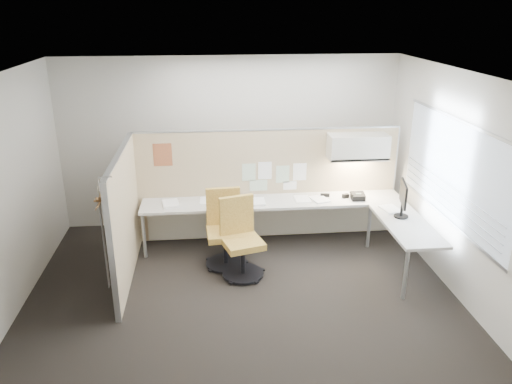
{
  "coord_description": "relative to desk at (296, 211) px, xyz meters",
  "views": [
    {
      "loc": [
        -0.38,
        -5.74,
        3.53
      ],
      "look_at": [
        0.28,
        0.8,
        1.06
      ],
      "focal_mm": 35.0,
      "sensor_mm": 36.0,
      "label": 1
    }
  ],
  "objects": [
    {
      "name": "floor",
      "position": [
        -0.93,
        -1.13,
        -0.61
      ],
      "size": [
        5.5,
        4.5,
        0.01
      ],
      "primitive_type": "cube",
      "color": "black",
      "rests_on": "ground"
    },
    {
      "name": "poster",
      "position": [
        -1.98,
        0.44,
        0.82
      ],
      "size": [
        0.28,
        0.0,
        0.35
      ],
      "primitive_type": "cube",
      "color": "#E35B1C",
      "rests_on": "partition_back"
    },
    {
      "name": "window_pane",
      "position": [
        1.79,
        -1.13,
        0.95
      ],
      "size": [
        0.01,
        2.8,
        1.3
      ],
      "primitive_type": "cube",
      "color": "#939CAB",
      "rests_on": "wall_right"
    },
    {
      "name": "monitor",
      "position": [
        1.37,
        -0.66,
        0.42
      ],
      "size": [
        0.2,
        0.48,
        0.51
      ],
      "rotation": [
        0.0,
        0.0,
        1.33
      ],
      "color": "black",
      "rests_on": "desk"
    },
    {
      "name": "coat_hook",
      "position": [
        -2.51,
        -1.59,
        0.82
      ],
      "size": [
        0.18,
        0.45,
        1.35
      ],
      "color": "silver",
      "rests_on": "partition_left"
    },
    {
      "name": "partition_left",
      "position": [
        -2.43,
        -0.63,
        0.27
      ],
      "size": [
        0.06,
        2.2,
        1.75
      ],
      "primitive_type": "cube",
      "color": "tan",
      "rests_on": "floor"
    },
    {
      "name": "chair_right",
      "position": [
        -0.9,
        -0.72,
        -0.1
      ],
      "size": [
        0.62,
        0.64,
        1.08
      ],
      "rotation": [
        0.0,
        0.0,
        0.27
      ],
      "color": "black",
      "rests_on": "floor"
    },
    {
      "name": "wall_back",
      "position": [
        -0.93,
        1.12,
        0.8
      ],
      "size": [
        5.5,
        0.02,
        2.8
      ],
      "primitive_type": "cube",
      "color": "beige",
      "rests_on": "ground"
    },
    {
      "name": "paper_stack_3",
      "position": [
        0.12,
        0.15,
        0.13
      ],
      "size": [
        0.23,
        0.3,
        0.01
      ],
      "primitive_type": "cube",
      "rotation": [
        0.0,
        0.0,
        -0.01
      ],
      "color": "white",
      "rests_on": "desk"
    },
    {
      "name": "paper_stack_0",
      "position": [
        -1.88,
        0.13,
        0.15
      ],
      "size": [
        0.28,
        0.34,
        0.04
      ],
      "primitive_type": "cube",
      "rotation": [
        0.0,
        0.0,
        0.17
      ],
      "color": "white",
      "rests_on": "desk"
    },
    {
      "name": "overhead_bin",
      "position": [
        0.97,
        0.26,
        0.91
      ],
      "size": [
        0.9,
        0.36,
        0.38
      ],
      "primitive_type": "cube",
      "color": "beige",
      "rests_on": "partition_back"
    },
    {
      "name": "task_light_strip",
      "position": [
        0.97,
        0.26,
        0.7
      ],
      "size": [
        0.6,
        0.06,
        0.02
      ],
      "primitive_type": "cube",
      "color": "#FFEABF",
      "rests_on": "overhead_bin"
    },
    {
      "name": "pinned_papers",
      "position": [
        -0.3,
        0.44,
        0.43
      ],
      "size": [
        1.01,
        0.0,
        0.47
      ],
      "color": "#8CBF8C",
      "rests_on": "partition_back"
    },
    {
      "name": "paper_stack_2",
      "position": [
        -0.59,
        0.07,
        0.15
      ],
      "size": [
        0.23,
        0.3,
        0.04
      ],
      "primitive_type": "cube",
      "rotation": [
        0.0,
        0.0,
        -0.01
      ],
      "color": "white",
      "rests_on": "desk"
    },
    {
      "name": "paper_stack_4",
      "position": [
        0.38,
        0.1,
        0.14
      ],
      "size": [
        0.31,
        0.35,
        0.02
      ],
      "primitive_type": "cube",
      "rotation": [
        0.0,
        0.0,
        0.29
      ],
      "color": "white",
      "rests_on": "desk"
    },
    {
      "name": "tape_dispenser",
      "position": [
        0.8,
        0.15,
        0.16
      ],
      "size": [
        0.11,
        0.09,
        0.06
      ],
      "primitive_type": "cube",
      "rotation": [
        0.0,
        0.0,
        0.36
      ],
      "color": "black",
      "rests_on": "desk"
    },
    {
      "name": "stapler",
      "position": [
        0.49,
        0.23,
        0.15
      ],
      "size": [
        0.14,
        0.06,
        0.05
      ],
      "primitive_type": "cube",
      "rotation": [
        0.0,
        0.0,
        -0.17
      ],
      "color": "black",
      "rests_on": "desk"
    },
    {
      "name": "phone",
      "position": [
        0.95,
        0.06,
        0.18
      ],
      "size": [
        0.22,
        0.21,
        0.12
      ],
      "rotation": [
        0.0,
        0.0,
        -0.05
      ],
      "color": "black",
      "rests_on": "desk"
    },
    {
      "name": "wall_right",
      "position": [
        1.82,
        -1.13,
        0.8
      ],
      "size": [
        0.02,
        4.5,
        2.8
      ],
      "primitive_type": "cube",
      "color": "beige",
      "rests_on": "ground"
    },
    {
      "name": "partition_back",
      "position": [
        -0.38,
        0.47,
        0.27
      ],
      "size": [
        4.1,
        0.06,
        1.75
      ],
      "primitive_type": "cube",
      "color": "tan",
      "rests_on": "floor"
    },
    {
      "name": "chair_left",
      "position": [
        -1.1,
        -0.4,
        -0.09
      ],
      "size": [
        0.57,
        0.58,
        1.09
      ],
      "rotation": [
        0.0,
        0.0,
        0.05
      ],
      "color": "black",
      "rests_on": "floor"
    },
    {
      "name": "wall_front",
      "position": [
        -0.93,
        -3.38,
        0.8
      ],
      "size": [
        5.5,
        0.02,
        2.8
      ],
      "primitive_type": "cube",
      "color": "beige",
      "rests_on": "ground"
    },
    {
      "name": "paper_stack_5",
      "position": [
        1.31,
        -0.39,
        0.14
      ],
      "size": [
        0.29,
        0.34,
        0.02
      ],
      "primitive_type": "cube",
      "rotation": [
        0.0,
        0.0,
        0.2
      ],
      "color": "white",
      "rests_on": "desk"
    },
    {
      "name": "paper_stack_1",
      "position": [
        -1.33,
        0.22,
        0.14
      ],
      "size": [
        0.24,
        0.3,
        0.02
      ],
      "primitive_type": "cube",
      "rotation": [
        0.0,
        0.0,
        -0.02
      ],
      "color": "white",
      "rests_on": "desk"
    },
    {
      "name": "ceiling",
      "position": [
        -0.93,
        -1.13,
        2.2
      ],
      "size": [
        5.5,
        4.5,
        0.01
      ],
      "primitive_type": "cube",
      "color": "white",
      "rests_on": "wall_back"
    },
    {
      "name": "wall_left",
      "position": [
        -3.68,
        -1.13,
        0.8
      ],
      "size": [
        0.02,
        4.5,
        2.8
      ],
      "primitive_type": "cube",
      "color": "beige",
      "rests_on": "ground"
    },
    {
      "name": "desk",
      "position": [
        0.0,
        0.0,
        0.0
      ],
      "size": [
        4.0,
        2.07,
        0.73
      ],
      "color": "beige",
      "rests_on": "floor"
    }
  ]
}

